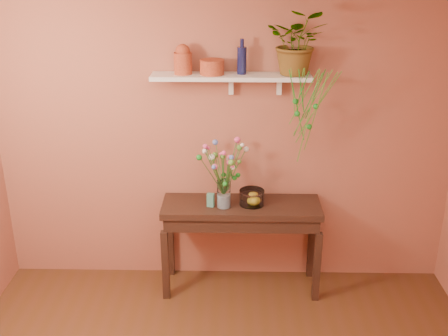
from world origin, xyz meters
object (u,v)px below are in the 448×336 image
at_px(sideboard, 241,216).
at_px(spider_plant, 298,42).
at_px(terracotta_jug, 183,60).
at_px(glass_bowl, 252,198).
at_px(glass_vase, 224,196).
at_px(blue_bottle, 242,60).
at_px(bouquet, 224,161).

relative_size(sideboard, spider_plant, 2.66).
height_order(terracotta_jug, glass_bowl, terracotta_jug).
height_order(terracotta_jug, spider_plant, spider_plant).
relative_size(spider_plant, glass_bowl, 2.39).
distance_m(spider_plant, glass_vase, 1.40).
bearing_deg(blue_bottle, bouquet, -127.55).
distance_m(terracotta_jug, blue_bottle, 0.48).
bearing_deg(spider_plant, blue_bottle, 178.83).
bearing_deg(glass_bowl, blue_bottle, 125.74).
relative_size(blue_bottle, spider_plant, 0.55).
distance_m(spider_plant, bouquet, 1.13).
xyz_separation_m(spider_plant, glass_vase, (-0.58, -0.18, -1.26)).
bearing_deg(blue_bottle, glass_vase, -126.49).
xyz_separation_m(glass_vase, bouquet, (0.00, 0.01, 0.31)).
bearing_deg(blue_bottle, glass_bowl, -54.26).
bearing_deg(glass_vase, terracotta_jug, 151.89).
bearing_deg(terracotta_jug, bouquet, -26.65).
distance_m(bouquet, glass_bowl, 0.43).
distance_m(terracotta_jug, bouquet, 0.89).
height_order(sideboard, terracotta_jug, terracotta_jug).
relative_size(spider_plant, glass_vase, 2.13).
xyz_separation_m(terracotta_jug, glass_vase, (0.33, -0.18, -1.12)).
bearing_deg(spider_plant, sideboard, -163.86).
xyz_separation_m(spider_plant, glass_bowl, (-0.34, -0.13, -1.30)).
bearing_deg(spider_plant, glass_vase, -162.66).
height_order(sideboard, blue_bottle, blue_bottle).
relative_size(terracotta_jug, blue_bottle, 0.86).
height_order(spider_plant, glass_vase, spider_plant).
height_order(terracotta_jug, bouquet, terracotta_jug).
relative_size(blue_bottle, glass_bowl, 1.31).
bearing_deg(sideboard, spider_plant, 16.14).
bearing_deg(blue_bottle, spider_plant, -1.17).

